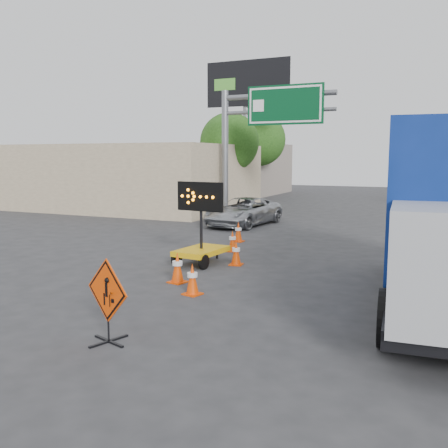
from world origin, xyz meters
The scene contains 15 objects.
ground centered at (0.00, 0.00, 0.00)m, with size 100.00×100.00×0.00m, color #2D2D30.
storefront_left_near centered at (-14.00, 20.00, 2.00)m, with size 14.00×10.00×4.00m, color #C5AE8E.
storefront_left_far centered at (-15.00, 34.00, 2.20)m, with size 12.00×10.00×4.40m, color gray.
highway_gantry centered at (-4.43, 17.96, 5.07)m, with size 6.18×0.38×6.90m.
billboard centered at (-8.35, 25.87, 7.35)m, with size 6.10×0.54×9.85m.
tree_left_near centered at (-8.00, 22.00, 4.16)m, with size 3.71×3.71×6.03m.
tree_left_far centered at (-9.00, 30.00, 4.60)m, with size 4.10×4.10×6.66m.
construction_sign centered at (-0.58, -0.10, 0.80)m, with size 1.10×0.79×1.52m.
arrow_board centered at (-2.07, 6.44, 0.58)m, with size 1.59×1.87×2.52m.
pickup_truck centered at (-4.21, 15.07, 0.66)m, with size 2.20×4.77×1.33m, color #A8ABAF.
cone_a centered at (-0.69, 3.26, 0.38)m, with size 0.47×0.47×0.76m.
cone_b centered at (-1.58, 4.11, 0.41)m, with size 0.49×0.49×0.82m.
cone_c centered at (-1.03, 6.73, 0.38)m, with size 0.43×0.43×0.75m.
cone_d centered at (-2.01, 8.71, 0.37)m, with size 0.46×0.46×0.74m.
cone_e centered at (-2.60, 10.64, 0.39)m, with size 0.40×0.40×0.78m.
Camera 1 is at (4.80, -6.99, 3.27)m, focal length 40.00 mm.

